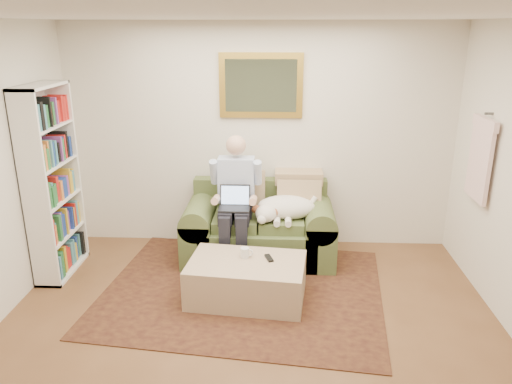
# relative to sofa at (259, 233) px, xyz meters

# --- Properties ---
(room_shell) EXTENTS (4.51, 5.00, 2.61)m
(room_shell) POSITION_rel_sofa_xyz_m (-0.02, -1.69, 1.01)
(room_shell) COLOR brown
(room_shell) RESTS_ON ground
(rug) EXTENTS (2.98, 2.49, 0.01)m
(rug) POSITION_rel_sofa_xyz_m (-0.13, -0.78, -0.29)
(rug) COLOR black
(rug) RESTS_ON room_shell
(sofa) EXTENTS (1.69, 0.86, 1.01)m
(sofa) POSITION_rel_sofa_xyz_m (0.00, 0.00, 0.00)
(sofa) COLOR #556736
(sofa) RESTS_ON room_shell
(seated_man) EXTENTS (0.56, 0.79, 1.42)m
(seated_man) POSITION_rel_sofa_xyz_m (-0.25, -0.15, 0.42)
(seated_man) COLOR #8CA0D8
(seated_man) RESTS_ON sofa
(laptop) EXTENTS (0.33, 0.26, 0.24)m
(laptop) POSITION_rel_sofa_xyz_m (-0.25, -0.22, 0.45)
(laptop) COLOR black
(laptop) RESTS_ON seated_man
(sleeping_dog) EXTENTS (0.69, 0.44, 0.26)m
(sleeping_dog) POSITION_rel_sofa_xyz_m (0.30, -0.09, 0.35)
(sleeping_dog) COLOR white
(sleeping_dog) RESTS_ON sofa
(ottoman) EXTENTS (1.17, 0.81, 0.40)m
(ottoman) POSITION_rel_sofa_xyz_m (-0.08, -0.94, -0.09)
(ottoman) COLOR tan
(ottoman) RESTS_ON room_shell
(coffee_mug) EXTENTS (0.08, 0.08, 0.10)m
(coffee_mug) POSITION_rel_sofa_xyz_m (-0.10, -0.85, 0.16)
(coffee_mug) COLOR white
(coffee_mug) RESTS_ON ottoman
(tv_remote) EXTENTS (0.09, 0.16, 0.02)m
(tv_remote) POSITION_rel_sofa_xyz_m (0.13, -0.88, 0.12)
(tv_remote) COLOR black
(tv_remote) RESTS_ON ottoman
(bookshelf) EXTENTS (0.28, 0.80, 2.00)m
(bookshelf) POSITION_rel_sofa_xyz_m (-2.12, -0.44, 0.71)
(bookshelf) COLOR white
(bookshelf) RESTS_ON room_shell
(wall_mirror) EXTENTS (0.94, 0.04, 0.72)m
(wall_mirror) POSITION_rel_sofa_xyz_m (-0.00, 0.43, 1.61)
(wall_mirror) COLOR gold
(wall_mirror) RESTS_ON room_shell
(hanging_shirt) EXTENTS (0.06, 0.52, 0.90)m
(hanging_shirt) POSITION_rel_sofa_xyz_m (2.17, -0.44, 1.06)
(hanging_shirt) COLOR #F9CECD
(hanging_shirt) RESTS_ON room_shell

